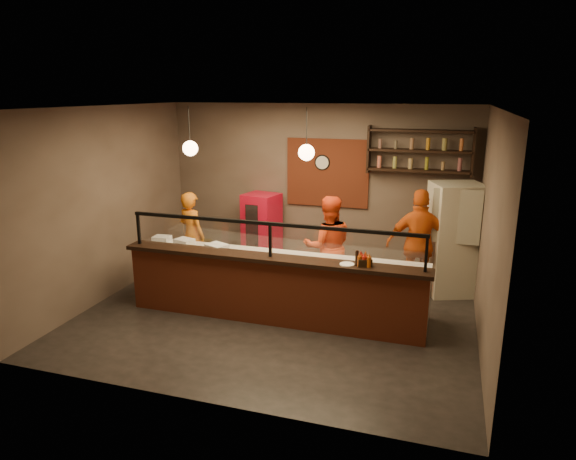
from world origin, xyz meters
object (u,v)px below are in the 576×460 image
(cook_right, at_px, (419,244))
(fridge, at_px, (454,239))
(condiment_caddy, at_px, (365,262))
(pizza_dough, at_px, (320,261))
(pepper_mill, at_px, (357,258))
(cook_mid, at_px, (328,246))
(cook_left, at_px, (192,235))
(wall_clock, at_px, (322,162))
(red_cooler, at_px, (262,230))

(cook_right, height_order, fridge, fridge)
(cook_right, relative_size, condiment_caddy, 9.58)
(fridge, height_order, pizza_dough, fridge)
(pizza_dough, relative_size, pepper_mill, 2.43)
(cook_mid, bearing_deg, cook_left, -23.14)
(cook_left, bearing_deg, pepper_mill, 179.07)
(cook_left, distance_m, pepper_mill, 3.65)
(cook_mid, xyz_separation_m, fridge, (2.03, 0.77, 0.09))
(wall_clock, height_order, pizza_dough, wall_clock)
(condiment_caddy, distance_m, pepper_mill, 0.12)
(cook_left, xyz_separation_m, cook_right, (4.10, 0.29, 0.11))
(cook_mid, bearing_deg, condiment_caddy, 100.18)
(cook_right, height_order, red_cooler, cook_right)
(cook_left, relative_size, pepper_mill, 7.40)
(pizza_dough, height_order, pepper_mill, pepper_mill)
(wall_clock, relative_size, fridge, 0.16)
(cook_mid, relative_size, red_cooler, 1.18)
(cook_mid, xyz_separation_m, cook_right, (1.48, 0.37, 0.06))
(fridge, relative_size, red_cooler, 1.31)
(cook_mid, bearing_deg, pepper_mill, 96.38)
(cook_mid, relative_size, pizza_dough, 3.23)
(pepper_mill, bearing_deg, cook_mid, 117.85)
(fridge, relative_size, pepper_mill, 8.68)
(cook_left, relative_size, fridge, 0.85)
(condiment_caddy, bearing_deg, pepper_mill, -169.12)
(wall_clock, relative_size, red_cooler, 0.20)
(wall_clock, relative_size, cook_mid, 0.17)
(wall_clock, distance_m, red_cooler, 1.80)
(cook_mid, xyz_separation_m, pepper_mill, (0.72, -1.37, 0.30))
(pizza_dough, bearing_deg, condiment_caddy, -32.16)
(pizza_dough, bearing_deg, fridge, 40.10)
(cook_left, bearing_deg, cook_right, -153.50)
(cook_left, bearing_deg, wall_clock, -125.64)
(cook_mid, relative_size, cook_right, 0.93)
(cook_right, xyz_separation_m, fridge, (0.55, 0.40, 0.03))
(red_cooler, bearing_deg, wall_clock, 27.84)
(cook_left, distance_m, pizza_dough, 2.86)
(wall_clock, distance_m, pepper_mill, 3.16)
(cook_right, height_order, condiment_caddy, cook_right)
(cook_mid, relative_size, pepper_mill, 7.84)
(fridge, xyz_separation_m, red_cooler, (-3.64, 0.34, -0.23))
(pizza_dough, bearing_deg, red_cooler, 130.47)
(cook_mid, distance_m, pepper_mill, 1.58)
(red_cooler, xyz_separation_m, pepper_mill, (2.33, -2.47, 0.43))
(pizza_dough, xyz_separation_m, condiment_caddy, (0.75, -0.47, 0.21))
(wall_clock, relative_size, condiment_caddy, 1.53)
(cook_right, distance_m, condiment_caddy, 1.84)
(cook_right, distance_m, pizza_dough, 1.87)
(wall_clock, relative_size, pizza_dough, 0.55)
(pepper_mill, bearing_deg, fridge, 58.42)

